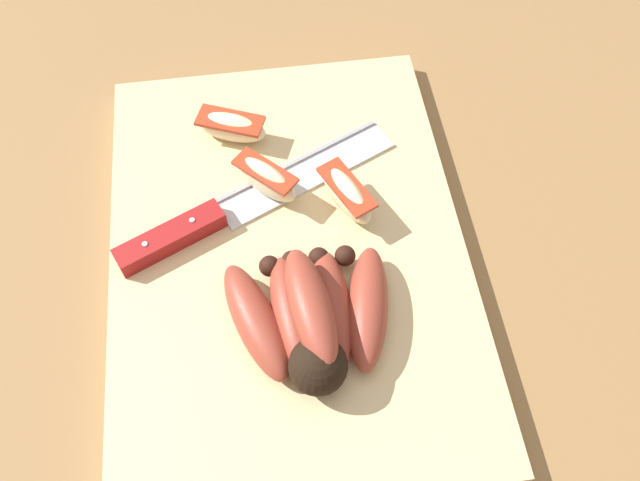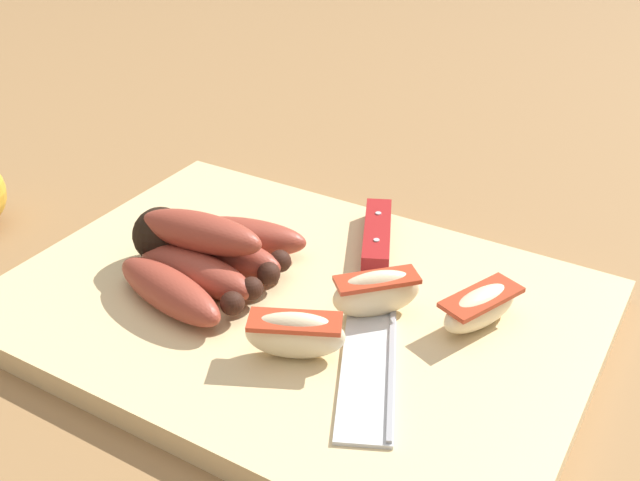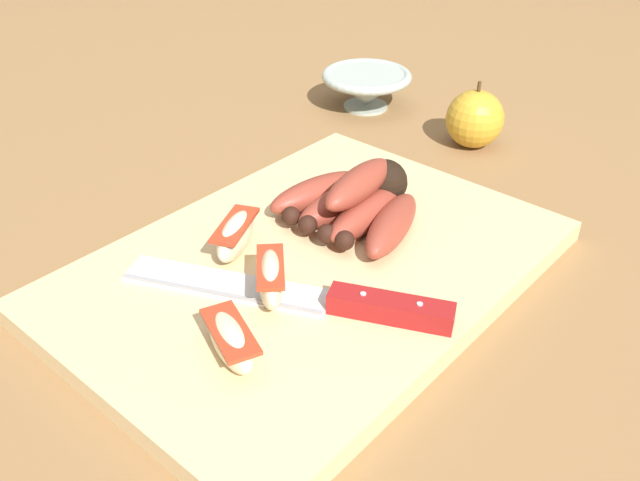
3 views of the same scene
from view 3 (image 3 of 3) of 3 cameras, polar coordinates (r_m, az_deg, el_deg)
The scene contains 9 objects.
ground_plane at distance 0.64m, azimuth -1.02°, elevation -2.41°, with size 6.00×6.00×0.00m, color olive.
cutting_board at distance 0.62m, azimuth -0.75°, elevation -2.32°, with size 0.44×0.31×0.02m, color #DBBC84.
banana_bunch at distance 0.66m, azimuth 3.10°, elevation 3.29°, with size 0.13×0.15×0.06m.
chefs_knife at distance 0.56m, azimuth 0.94°, elevation -4.97°, with size 0.14×0.27×0.02m.
apple_wedge_near at distance 0.56m, azimuth -4.09°, elevation -3.11°, with size 0.06×0.06×0.04m.
apple_wedge_middle at distance 0.51m, azimuth -7.40°, elevation -8.20°, with size 0.05×0.07×0.03m.
apple_wedge_far at distance 0.62m, azimuth -7.00°, elevation 0.45°, with size 0.07×0.05×0.04m.
whole_apple at distance 0.87m, azimuth 12.70°, elevation 9.80°, with size 0.07×0.07×0.08m.
ceramic_bowl at distance 0.96m, azimuth 3.85°, elevation 12.60°, with size 0.12×0.12×0.05m.
Camera 3 is at (-0.38, -0.35, 0.37)m, focal length 38.62 mm.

